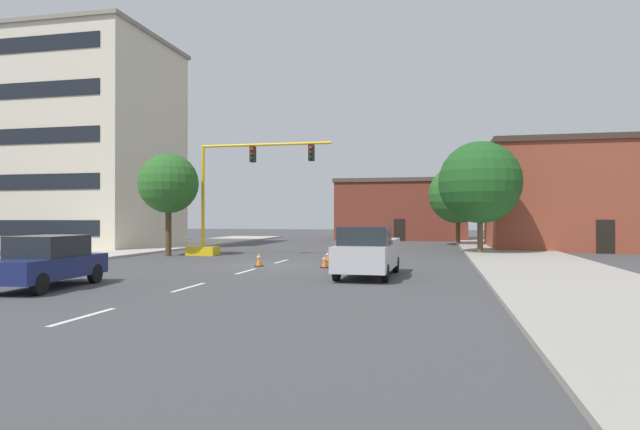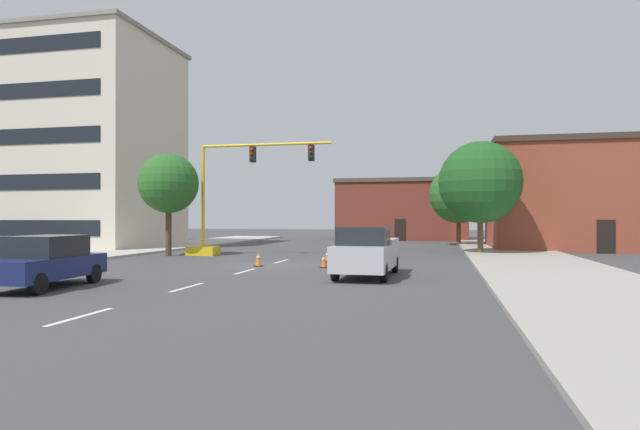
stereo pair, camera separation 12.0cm
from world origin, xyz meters
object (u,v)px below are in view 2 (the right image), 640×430
at_px(pickup_truck_silver, 367,252).
at_px(tree_right_mid, 480,182).
at_px(sedan_navy_near_left, 46,261).
at_px(traffic_cone_roadside_c, 258,259).
at_px(tree_left_near, 169,184).
at_px(traffic_cone_roadside_b, 327,256).
at_px(tree_right_far, 459,194).
at_px(traffic_signal_gantry, 220,219).
at_px(traffic_cone_roadside_a, 324,261).

bearing_deg(pickup_truck_silver, tree_right_mid, 69.45).
relative_size(sedan_navy_near_left, traffic_cone_roadside_c, 6.57).
distance_m(tree_left_near, traffic_cone_roadside_b, 11.25).
relative_size(pickup_truck_silver, sedan_navy_near_left, 1.18).
bearing_deg(pickup_truck_silver, sedan_navy_near_left, -149.95).
height_order(tree_right_far, traffic_cone_roadside_c, tree_right_far).
height_order(tree_right_far, pickup_truck_silver, tree_right_far).
height_order(traffic_signal_gantry, tree_right_mid, tree_right_mid).
xyz_separation_m(tree_left_near, traffic_cone_roadside_c, (7.63, -5.45, -4.06)).
xyz_separation_m(traffic_cone_roadside_a, traffic_cone_roadside_b, (-0.57, 3.55, -0.03)).
height_order(traffic_signal_gantry, sedan_navy_near_left, traffic_signal_gantry).
distance_m(traffic_signal_gantry, sedan_navy_near_left, 15.65).
bearing_deg(traffic_signal_gantry, traffic_cone_roadside_c, -54.08).
height_order(traffic_signal_gantry, pickup_truck_silver, traffic_signal_gantry).
bearing_deg(traffic_cone_roadside_c, tree_right_mid, 44.53).
distance_m(tree_right_mid, sedan_navy_near_left, 25.37).
relative_size(tree_left_near, traffic_cone_roadside_c, 8.85).
bearing_deg(tree_left_near, pickup_truck_silver, -33.48).
height_order(traffic_signal_gantry, traffic_cone_roadside_b, traffic_signal_gantry).
relative_size(traffic_cone_roadside_a, traffic_cone_roadside_b, 1.10).
xyz_separation_m(tree_right_mid, sedan_navy_near_left, (-15.27, -19.93, -3.68)).
distance_m(tree_right_mid, traffic_cone_roadside_c, 15.99).
bearing_deg(sedan_navy_near_left, traffic_cone_roadside_a, 50.41).
bearing_deg(tree_right_far, traffic_cone_roadside_a, -107.06).
xyz_separation_m(tree_right_far, traffic_cone_roadside_c, (-10.03, -22.12, -3.94)).
relative_size(tree_left_near, pickup_truck_silver, 1.15).
bearing_deg(traffic_cone_roadside_c, traffic_cone_roadside_b, 52.86).
relative_size(tree_right_mid, sedan_navy_near_left, 1.54).
height_order(tree_right_far, traffic_cone_roadside_b, tree_right_far).
relative_size(pickup_truck_silver, traffic_cone_roadside_c, 7.72).
bearing_deg(traffic_cone_roadside_c, traffic_signal_gantry, 125.92).
bearing_deg(pickup_truck_silver, tree_right_far, 80.31).
height_order(traffic_cone_roadside_a, traffic_cone_roadside_b, traffic_cone_roadside_a).
height_order(tree_right_far, traffic_cone_roadside_a, tree_right_far).
bearing_deg(traffic_cone_roadside_a, traffic_signal_gantry, 140.57).
bearing_deg(tree_right_far, traffic_cone_roadside_c, -114.39).
bearing_deg(tree_right_mid, traffic_cone_roadside_c, -135.47).
relative_size(tree_left_near, sedan_navy_near_left, 1.35).
height_order(tree_left_near, traffic_cone_roadside_a, tree_left_near).
bearing_deg(traffic_cone_roadside_a, tree_right_far, 72.94).
distance_m(traffic_signal_gantry, tree_right_far, 21.58).
distance_m(tree_right_mid, pickup_truck_silver, 15.55).
xyz_separation_m(tree_left_near, pickup_truck_silver, (13.31, -8.81, -3.43)).
height_order(tree_left_near, traffic_cone_roadside_c, tree_left_near).
bearing_deg(tree_right_far, tree_right_mid, -85.13).
bearing_deg(tree_right_mid, traffic_cone_roadside_b, -138.76).
distance_m(pickup_truck_silver, traffic_cone_roadside_c, 6.63).
bearing_deg(tree_right_mid, sedan_navy_near_left, -127.46).
relative_size(traffic_signal_gantry, traffic_cone_roadside_b, 15.00).
distance_m(pickup_truck_silver, traffic_cone_roadside_b, 7.53).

